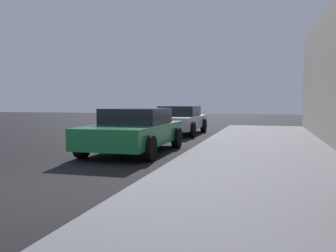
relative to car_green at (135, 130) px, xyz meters
The scene contains 3 objects.
sidewalk 6.34m from the car_green, 54.68° to the right, with size 4.00×32.00×0.15m, color #5B5B60.
car_green is the anchor object (origin of this frame).
car_silver 6.24m from the car_green, 91.74° to the left, with size 2.02×4.31×1.27m.
Camera 1 is at (4.07, -4.73, 1.46)m, focal length 38.95 mm.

